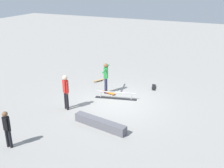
{
  "coord_description": "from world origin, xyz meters",
  "views": [
    {
      "loc": [
        -4.87,
        11.45,
        5.86
      ],
      "look_at": [
        0.25,
        0.06,
        1.0
      ],
      "focal_mm": 43.06,
      "sensor_mm": 36.0,
      "label": 1
    }
  ],
  "objects_px": {
    "skate_ledge": "(100,123)",
    "skater_main": "(106,76)",
    "loose_skateboard_black": "(154,87)",
    "grind_rail": "(116,96)",
    "loose_skateboard_natural": "(99,80)",
    "skateboard_main": "(109,92)",
    "bystander_red_shirt": "(66,90)",
    "bystander_black_shirt": "(7,127)"
  },
  "relations": [
    {
      "from": "skate_ledge",
      "to": "skateboard_main",
      "type": "bearing_deg",
      "value": -70.89
    },
    {
      "from": "skate_ledge",
      "to": "loose_skateboard_natural",
      "type": "height_order",
      "value": "skate_ledge"
    },
    {
      "from": "grind_rail",
      "to": "bystander_red_shirt",
      "type": "bearing_deg",
      "value": 37.57
    },
    {
      "from": "skater_main",
      "to": "bystander_red_shirt",
      "type": "distance_m",
      "value": 2.73
    },
    {
      "from": "skater_main",
      "to": "skate_ledge",
      "type": "bearing_deg",
      "value": 9.46
    },
    {
      "from": "grind_rail",
      "to": "bystander_red_shirt",
      "type": "xyz_separation_m",
      "value": [
        1.68,
        2.1,
        0.82
      ]
    },
    {
      "from": "grind_rail",
      "to": "loose_skateboard_natural",
      "type": "xyz_separation_m",
      "value": [
        1.99,
        -1.95,
        -0.09
      ]
    },
    {
      "from": "skate_ledge",
      "to": "bystander_red_shirt",
      "type": "xyz_separation_m",
      "value": [
        2.25,
        -0.9,
        0.79
      ]
    },
    {
      "from": "skater_main",
      "to": "loose_skateboard_black",
      "type": "xyz_separation_m",
      "value": [
        -2.23,
        -1.75,
        -0.92
      ]
    },
    {
      "from": "skateboard_main",
      "to": "loose_skateboard_natural",
      "type": "bearing_deg",
      "value": 146.03
    },
    {
      "from": "bystander_black_shirt",
      "to": "loose_skateboard_black",
      "type": "relative_size",
      "value": 1.8
    },
    {
      "from": "loose_skateboard_natural",
      "to": "skater_main",
      "type": "bearing_deg",
      "value": -110.66
    },
    {
      "from": "skater_main",
      "to": "loose_skateboard_natural",
      "type": "distance_m",
      "value": 2.09
    },
    {
      "from": "skater_main",
      "to": "loose_skateboard_black",
      "type": "height_order",
      "value": "skater_main"
    },
    {
      "from": "loose_skateboard_natural",
      "to": "skate_ledge",
      "type": "bearing_deg",
      "value": -122.16
    },
    {
      "from": "grind_rail",
      "to": "skateboard_main",
      "type": "bearing_deg",
      "value": -48.05
    },
    {
      "from": "skater_main",
      "to": "bystander_red_shirt",
      "type": "bearing_deg",
      "value": -30.62
    },
    {
      "from": "bystander_black_shirt",
      "to": "grind_rail",
      "type": "bearing_deg",
      "value": 69.5
    },
    {
      "from": "grind_rail",
      "to": "skateboard_main",
      "type": "distance_m",
      "value": 0.75
    },
    {
      "from": "skater_main",
      "to": "skateboard_main",
      "type": "height_order",
      "value": "skater_main"
    },
    {
      "from": "skate_ledge",
      "to": "loose_skateboard_black",
      "type": "xyz_separation_m",
      "value": [
        -0.85,
        -5.24,
        -0.11
      ]
    },
    {
      "from": "grind_rail",
      "to": "skate_ledge",
      "type": "bearing_deg",
      "value": 86.89
    },
    {
      "from": "grind_rail",
      "to": "loose_skateboard_black",
      "type": "distance_m",
      "value": 2.65
    },
    {
      "from": "bystander_black_shirt",
      "to": "loose_skateboard_natural",
      "type": "bearing_deg",
      "value": 88.63
    },
    {
      "from": "loose_skateboard_black",
      "to": "loose_skateboard_natural",
      "type": "xyz_separation_m",
      "value": [
        3.41,
        0.29,
        0.0
      ]
    },
    {
      "from": "loose_skateboard_natural",
      "to": "skateboard_main",
      "type": "bearing_deg",
      "value": -107.58
    },
    {
      "from": "skate_ledge",
      "to": "grind_rail",
      "type": "bearing_deg",
      "value": -79.28
    },
    {
      "from": "bystander_black_shirt",
      "to": "loose_skateboard_black",
      "type": "xyz_separation_m",
      "value": [
        -3.29,
        -7.91,
        -0.76
      ]
    },
    {
      "from": "skate_ledge",
      "to": "bystander_red_shirt",
      "type": "height_order",
      "value": "bystander_red_shirt"
    },
    {
      "from": "bystander_red_shirt",
      "to": "loose_skateboard_natural",
      "type": "bearing_deg",
      "value": -57.58
    },
    {
      "from": "skate_ledge",
      "to": "skater_main",
      "type": "bearing_deg",
      "value": -68.41
    },
    {
      "from": "skateboard_main",
      "to": "bystander_red_shirt",
      "type": "height_order",
      "value": "bystander_red_shirt"
    },
    {
      "from": "skate_ledge",
      "to": "bystander_red_shirt",
      "type": "distance_m",
      "value": 2.55
    },
    {
      "from": "grind_rail",
      "to": "loose_skateboard_natural",
      "type": "distance_m",
      "value": 2.79
    },
    {
      "from": "skateboard_main",
      "to": "bystander_black_shirt",
      "type": "bearing_deg",
      "value": -87.52
    },
    {
      "from": "bystander_black_shirt",
      "to": "skate_ledge",
      "type": "bearing_deg",
      "value": 45.34
    },
    {
      "from": "bystander_black_shirt",
      "to": "bystander_red_shirt",
      "type": "relative_size",
      "value": 0.86
    },
    {
      "from": "bystander_black_shirt",
      "to": "bystander_red_shirt",
      "type": "distance_m",
      "value": 3.58
    },
    {
      "from": "grind_rail",
      "to": "loose_skateboard_black",
      "type": "height_order",
      "value": "grind_rail"
    },
    {
      "from": "skater_main",
      "to": "loose_skateboard_black",
      "type": "relative_size",
      "value": 2.07
    },
    {
      "from": "bystander_red_shirt",
      "to": "skater_main",
      "type": "bearing_deg",
      "value": -80.45
    },
    {
      "from": "skater_main",
      "to": "loose_skateboard_natural",
      "type": "relative_size",
      "value": 2.16
    }
  ]
}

